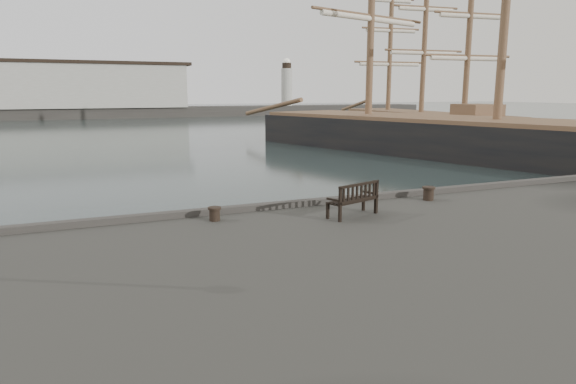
# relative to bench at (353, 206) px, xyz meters

# --- Properties ---
(ground) EXTENTS (400.00, 400.00, 0.00)m
(ground) POSITION_rel_bench_xyz_m (-0.20, 1.91, -1.86)
(ground) COLOR black
(ground) RESTS_ON ground
(breakwater) EXTENTS (140.00, 9.50, 12.20)m
(breakwater) POSITION_rel_bench_xyz_m (-4.76, 93.91, 2.44)
(breakwater) COLOR #383530
(breakwater) RESTS_ON ground
(bench) EXTENTS (1.71, 1.03, 0.93)m
(bench) POSITION_rel_bench_xyz_m (0.00, 0.00, 0.00)
(bench) COLOR black
(bench) RESTS_ON quay
(bollard_left) EXTENTS (0.36, 0.36, 0.38)m
(bollard_left) POSITION_rel_bench_xyz_m (-3.70, 1.01, -0.11)
(bollard_left) COLOR black
(bollard_left) RESTS_ON quay
(bollard_right) EXTENTS (0.47, 0.47, 0.43)m
(bollard_right) POSITION_rel_bench_xyz_m (3.32, 0.93, -0.08)
(bollard_right) COLOR black
(bollard_right) RESTS_ON quay
(tall_ship_main) EXTENTS (21.51, 45.50, 33.62)m
(tall_ship_main) POSITION_rel_bench_xyz_m (22.10, 16.98, -1.02)
(tall_ship_main) COLOR black
(tall_ship_main) RESTS_ON ground
(tall_ship_far) EXTENTS (8.92, 28.77, 24.26)m
(tall_ship_far) POSITION_rel_bench_xyz_m (30.12, 36.40, -1.05)
(tall_ship_far) COLOR black
(tall_ship_far) RESTS_ON ground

